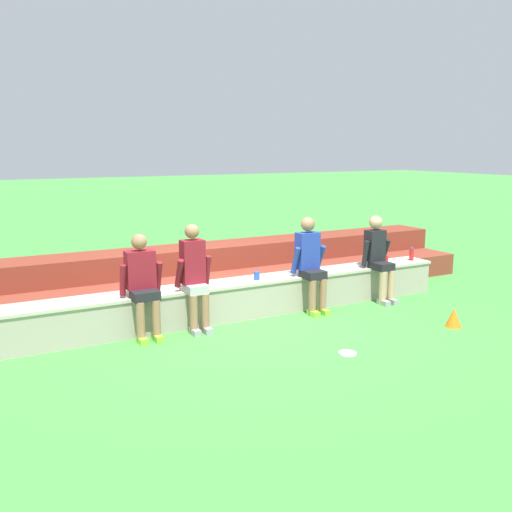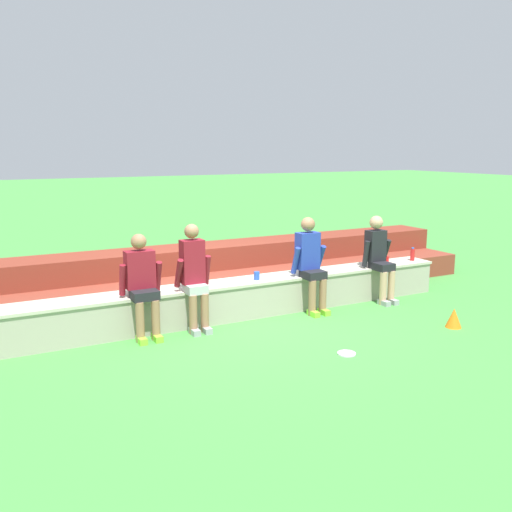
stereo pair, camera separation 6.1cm
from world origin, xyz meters
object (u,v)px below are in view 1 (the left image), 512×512
Objects in this scene: water_bottle_mid_left at (412,254)px; frisbee at (347,353)px; person_left_of_center at (195,275)px; person_center at (310,262)px; plastic_cup_right_end at (257,276)px; person_far_left at (143,283)px; plastic_cup_middle at (386,260)px; sports_cone at (454,318)px; person_right_of_center at (379,256)px.

frisbee is (-2.84, -1.96, -0.64)m from water_bottle_mid_left.
person_left_of_center is 6.41× the size of water_bottle_mid_left.
plastic_cup_right_end is at bearing 166.06° from person_center.
person_far_left reaches higher than plastic_cup_right_end.
plastic_cup_right_end is (-2.47, -0.01, -0.00)m from plastic_cup_middle.
water_bottle_mid_left is at bearing 5.49° from person_center.
water_bottle_mid_left is (2.24, 0.21, -0.12)m from person_center.
person_far_left is 11.23× the size of plastic_cup_right_end.
water_bottle_mid_left is 3.04m from plastic_cup_right_end.
person_center is at bearing 129.90° from sports_cone.
frisbee is 1.95m from sports_cone.
frisbee is (1.97, -1.77, -0.73)m from person_far_left.
person_left_of_center is at bearing 179.99° from person_right_of_center.
person_center is 2.00m from frisbee.
person_far_left reaches higher than water_bottle_mid_left.
person_center is 11.81× the size of plastic_cup_right_end.
sports_cone is at bearing -39.98° from plastic_cup_right_end.
sports_cone is at bearing -26.14° from person_left_of_center.
person_far_left is 6.00× the size of water_bottle_mid_left.
sports_cone reaches higher than frisbee.
frisbee is at bearing -175.66° from sports_cone.
person_right_of_center is (3.88, -0.05, -0.00)m from person_far_left.
sports_cone is (-0.90, -1.81, -0.51)m from water_bottle_mid_left.
person_left_of_center is 4.12m from water_bottle_mid_left.
person_left_of_center reaches higher than water_bottle_mid_left.
plastic_cup_right_end is at bearing 11.61° from person_left_of_center.
person_far_left is 3.89m from person_right_of_center.
sports_cone is at bearing -22.50° from person_far_left.
person_right_of_center reaches higher than water_bottle_mid_left.
sports_cone is (2.14, -1.80, -0.47)m from plastic_cup_right_end.
person_left_of_center is 2.27m from frisbee.
person_far_left is 4.25m from plastic_cup_middle.
plastic_cup_middle is 1.90m from sports_cone.
water_bottle_mid_left is at bearing 3.26° from person_left_of_center.
water_bottle_mid_left is 3.51m from frisbee.
frisbee is at bearing -53.60° from person_left_of_center.
person_center reaches higher than frisbee.
frisbee is 0.82× the size of sports_cone.
person_left_of_center reaches higher than person_center.
person_center is 6.47× the size of frisbee.
plastic_cup_middle is at bearing 2.54° from person_far_left.
person_center is 0.85m from plastic_cup_right_end.
plastic_cup_middle is (3.54, 0.23, -0.17)m from person_left_of_center.
person_far_left reaches higher than plastic_cup_middle.
person_center is at bearing 179.13° from person_right_of_center.
person_right_of_center is 10.86× the size of plastic_cup_middle.
person_left_of_center is 11.45× the size of plastic_cup_middle.
person_right_of_center is at bearing -5.96° from plastic_cup_right_end.
person_far_left is 0.99× the size of person_right_of_center.
water_bottle_mid_left is 1.87× the size of plastic_cup_right_end.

